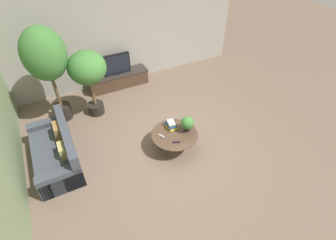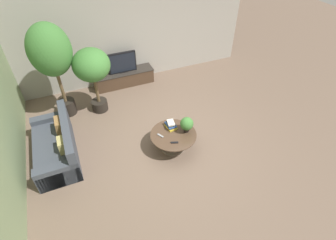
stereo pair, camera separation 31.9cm
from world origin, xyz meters
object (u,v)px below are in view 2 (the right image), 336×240
object	(u,v)px
television	(122,63)
potted_plant_tabletop	(187,124)
coffee_table	(173,138)
couch_by_wall	(57,146)
potted_palm_corner	(92,68)
media_console	(124,78)
potted_palm_tall	(51,54)

from	to	relation	value
television	potted_plant_tabletop	bearing A→B (deg)	-78.87
potted_plant_tabletop	television	bearing A→B (deg)	101.13
television	coffee_table	distance (m)	3.09
television	couch_by_wall	xyz separation A→B (m)	(-2.15, -2.27, -0.46)
coffee_table	potted_palm_corner	size ratio (longest dim) A/B	0.59
media_console	potted_palm_tall	bearing A→B (deg)	-156.25
coffee_table	potted_plant_tabletop	world-z (taller)	potted_plant_tabletop
coffee_table	potted_palm_corner	world-z (taller)	potted_palm_corner
potted_palm_corner	coffee_table	bearing A→B (deg)	-58.86
television	potted_palm_corner	size ratio (longest dim) A/B	0.46
potted_plant_tabletop	potted_palm_tall	bearing A→B (deg)	136.04
couch_by_wall	potted_palm_tall	xyz separation A→B (m)	(0.38, 1.49, 1.43)
media_console	couch_by_wall	xyz separation A→B (m)	(-2.15, -2.27, 0.06)
potted_palm_tall	potted_plant_tabletop	xyz separation A→B (m)	(2.38, -2.29, -1.08)
couch_by_wall	potted_plant_tabletop	world-z (taller)	couch_by_wall
television	media_console	bearing A→B (deg)	90.00
television	coffee_table	xyz separation A→B (m)	(0.30, -3.04, -0.45)
potted_palm_tall	couch_by_wall	bearing A→B (deg)	-104.18
coffee_table	potted_plant_tabletop	bearing A→B (deg)	-4.55
couch_by_wall	potted_palm_corner	xyz separation A→B (m)	(1.19, 1.31, 0.99)
media_console	coffee_table	world-z (taller)	media_console
potted_palm_tall	television	bearing A→B (deg)	23.71
coffee_table	potted_palm_tall	bearing A→B (deg)	132.37
coffee_table	couch_by_wall	xyz separation A→B (m)	(-2.44, 0.77, -0.01)
media_console	potted_palm_tall	size ratio (longest dim) A/B	0.73
potted_palm_tall	potted_palm_corner	distance (m)	0.94
coffee_table	couch_by_wall	distance (m)	2.56
couch_by_wall	potted_plant_tabletop	xyz separation A→B (m)	(2.75, -0.80, 0.35)
couch_by_wall	potted_palm_tall	bearing A→B (deg)	165.82
coffee_table	potted_plant_tabletop	size ratio (longest dim) A/B	2.76
coffee_table	potted_palm_tall	distance (m)	3.38
television	potted_palm_corner	distance (m)	1.46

